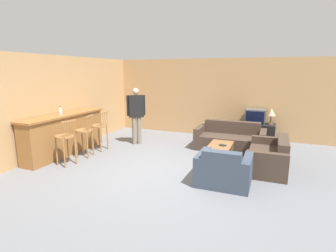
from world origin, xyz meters
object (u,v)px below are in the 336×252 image
(bar_chair_mid, at_px, (85,134))
(loveseat_right, at_px, (269,157))
(bar_chair_far, at_px, (100,129))
(bottle, at_px, (60,111))
(bar_chair_near, at_px, (66,140))
(couch_far, at_px, (230,140))
(armchair_near, at_px, (224,171))
(table_lamp, at_px, (271,113))
(tv, at_px, (255,116))
(tv_unit, at_px, (254,132))
(coffee_table, at_px, (220,147))
(book_on_table, at_px, (223,145))
(person_by_window, at_px, (136,113))

(bar_chair_mid, relative_size, loveseat_right, 0.71)
(bar_chair_far, xyz_separation_m, bottle, (-0.67, -0.70, 0.56))
(bar_chair_far, height_order, loveseat_right, bar_chair_far)
(bar_chair_near, relative_size, couch_far, 0.57)
(bar_chair_mid, xyz_separation_m, armchair_near, (3.63, -0.39, -0.33))
(bar_chair_far, xyz_separation_m, table_lamp, (4.40, 2.58, 0.34))
(tv, bearing_deg, couch_far, -117.03)
(bar_chair_far, bearing_deg, bottle, -133.73)
(tv_unit, xyz_separation_m, tv, (0.00, -0.00, 0.52))
(bar_chair_mid, relative_size, coffee_table, 1.20)
(tv, height_order, book_on_table, tv)
(loveseat_right, height_order, coffee_table, loveseat_right)
(loveseat_right, bearing_deg, bottle, -170.11)
(bar_chair_near, xyz_separation_m, loveseat_right, (4.45, 1.49, -0.34))
(tv_unit, relative_size, book_on_table, 6.34)
(bar_chair_near, bearing_deg, person_by_window, 74.29)
(couch_far, distance_m, tv, 1.38)
(loveseat_right, height_order, table_lamp, table_lamp)
(coffee_table, height_order, tv, tv)
(tv, bearing_deg, tv_unit, 90.00)
(couch_far, bearing_deg, bar_chair_mid, -148.46)
(loveseat_right, relative_size, person_by_window, 0.91)
(bar_chair_near, distance_m, tv_unit, 5.55)
(armchair_near, relative_size, table_lamp, 2.03)
(bar_chair_far, bearing_deg, loveseat_right, 2.45)
(person_by_window, bearing_deg, tv_unit, 26.01)
(couch_far, xyz_separation_m, armchair_near, (0.26, -2.46, 0.00))
(armchair_near, relative_size, tv_unit, 0.86)
(bar_chair_far, relative_size, bottle, 5.02)
(coffee_table, distance_m, book_on_table, 0.13)
(coffee_table, relative_size, tv_unit, 0.76)
(coffee_table, distance_m, bottle, 4.19)
(tv, distance_m, bottle, 5.68)
(bar_chair_mid, distance_m, bottle, 0.88)
(coffee_table, distance_m, tv, 2.40)
(loveseat_right, distance_m, person_by_window, 3.95)
(tv, xyz_separation_m, person_by_window, (-3.32, -1.62, 0.16))
(bar_chair_mid, height_order, person_by_window, person_by_window)
(bar_chair_mid, xyz_separation_m, bottle, (-0.67, -0.07, 0.56))
(bar_chair_near, relative_size, tv_unit, 0.91)
(bar_chair_near, height_order, loveseat_right, bar_chair_near)
(tv, xyz_separation_m, bottle, (-4.63, -3.28, 0.37))
(bar_chair_far, distance_m, loveseat_right, 4.46)
(coffee_table, xyz_separation_m, tv_unit, (0.64, 2.27, -0.07))
(couch_far, bearing_deg, tv, 62.97)
(bar_chair_far, distance_m, couch_far, 3.69)
(book_on_table, height_order, person_by_window, person_by_window)
(bar_chair_far, bearing_deg, coffee_table, 5.35)
(armchair_near, relative_size, book_on_table, 5.43)
(book_on_table, relative_size, table_lamp, 0.37)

